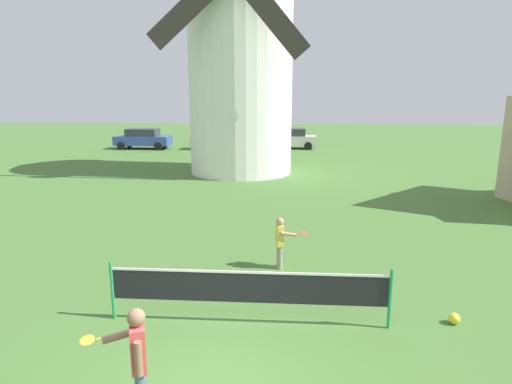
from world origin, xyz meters
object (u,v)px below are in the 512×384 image
player_near (137,357)px  parked_car_silver (220,139)px  tennis_net (248,288)px  player_far (281,240)px  stray_ball (454,318)px  windmill (240,40)px  parked_car_blue (143,138)px  parked_car_cream (291,138)px

player_near → parked_car_silver: 28.27m
tennis_net → player_far: (0.54, 2.58, 0.02)m
stray_ball → player_far: bearing=143.1°
tennis_net → stray_ball: bearing=3.5°
player_near → player_far: size_ratio=1.19×
parked_car_silver → windmill: bearing=-74.9°
tennis_net → parked_car_silver: (-4.45, 25.72, 0.13)m
stray_ball → parked_car_silver: bearing=107.7°
windmill → parked_car_silver: size_ratio=2.99×
windmill → parked_car_silver: (-2.71, 10.07, -5.95)m
windmill → parked_car_blue: (-8.73, 10.06, -5.95)m
player_far → parked_car_blue: (-11.02, 23.12, 0.11)m
parked_car_blue → parked_car_cream: size_ratio=1.10×
parked_car_blue → parked_car_cream: same height
stray_ball → parked_car_cream: parked_car_cream is taller
windmill → parked_car_blue: 14.59m
stray_ball → parked_car_cream: size_ratio=0.05×
tennis_net → parked_car_cream: bearing=87.7°
parked_car_cream → stray_ball: bearing=-84.4°
windmill → parked_car_cream: size_ratio=3.43×
player_near → parked_car_cream: 29.18m
player_near → player_far: (1.71, 4.94, -0.13)m
tennis_net → player_near: bearing=-116.3°
stray_ball → parked_car_cream: 26.64m
parked_car_silver → parked_car_cream: same height
parked_car_blue → windmill: bearing=-49.0°
player_far → player_near: bearing=-109.1°
parked_car_silver → parked_car_cream: (5.54, 1.02, -0.00)m
parked_car_blue → stray_ball: bearing=-61.0°
windmill → player_far: 14.58m
player_far → tennis_net: bearing=-101.9°
windmill → player_near: size_ratio=8.98×
tennis_net → player_near: size_ratio=3.38×
tennis_net → parked_car_blue: 27.75m
tennis_net → parked_car_blue: size_ratio=1.17×
windmill → parked_car_blue: windmill is taller
windmill → stray_ball: bearing=-70.7°
player_far → parked_car_silver: bearing=102.2°
parked_car_blue → player_far: bearing=-64.5°
parked_car_cream → player_near: bearing=-94.4°
player_far → parked_car_silver: parked_car_silver is taller
player_far → parked_car_cream: size_ratio=0.32×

